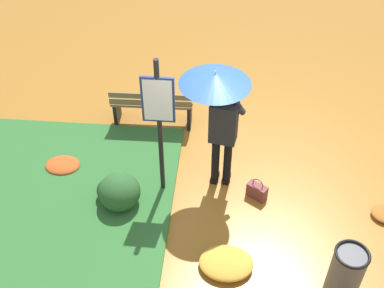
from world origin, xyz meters
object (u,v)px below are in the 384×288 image
Objects in this scene: person_with_umbrella at (219,101)px; park_bench at (152,106)px; trash_bin at (345,274)px; handbag at (257,191)px; info_sign_post at (159,115)px.

park_bench is at bearing -48.72° from person_with_umbrella.
park_bench is 1.68× the size of trash_bin.
person_with_umbrella is 5.53× the size of handbag.
park_bench is (1.80, -1.58, 0.28)m from handbag.
park_bench is at bearing -76.33° from info_sign_post.
person_with_umbrella reaches higher than trash_bin.
trash_bin is at bearing 123.23° from handbag.
trash_bin is at bearing 132.37° from person_with_umbrella.
info_sign_post reaches higher than handbag.
handbag is (-1.42, 0.03, -1.32)m from info_sign_post.
handbag is at bearing 178.82° from info_sign_post.
info_sign_post reaches higher than trash_bin.
handbag is 1.86m from trash_bin.
info_sign_post reaches higher than park_bench.
person_with_umbrella is 0.89× the size of info_sign_post.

